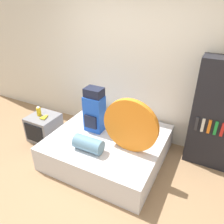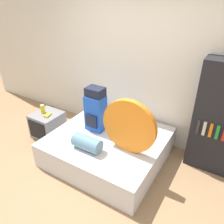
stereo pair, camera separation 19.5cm
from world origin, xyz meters
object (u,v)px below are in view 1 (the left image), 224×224
backpack (94,111)px  tent_bag (130,126)px  sleeping_roll (88,144)px  canister (39,111)px  bookshelf (215,115)px  television (44,127)px

backpack → tent_bag: bearing=-16.9°
sleeping_roll → canister: canister is taller
sleeping_roll → bookshelf: 1.88m
backpack → bookshelf: bookshelf is taller
backpack → bookshelf: 1.80m
television → canister: size_ratio=3.05×
canister → backpack: bearing=7.9°
backpack → canister: (-1.07, -0.15, -0.21)m
tent_bag → television: 1.80m
backpack → tent_bag: tent_bag is taller
tent_bag → bookshelf: 1.27m
backpack → television: size_ratio=1.43×
sleeping_roll → bookshelf: size_ratio=0.26×
backpack → sleeping_roll: 0.60m
tent_bag → bookshelf: size_ratio=0.47×
canister → sleeping_roll: bearing=-15.8°
canister → bookshelf: (2.77, 0.72, 0.29)m
tent_bag → canister: bearing=177.8°
backpack → bookshelf: (1.70, 0.57, 0.08)m
backpack → canister: 1.10m
tent_bag → canister: size_ratio=4.74×
canister → bookshelf: size_ratio=0.10×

